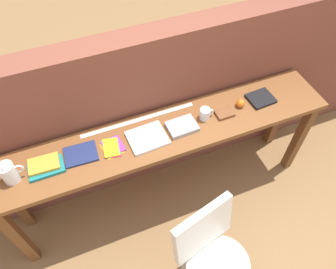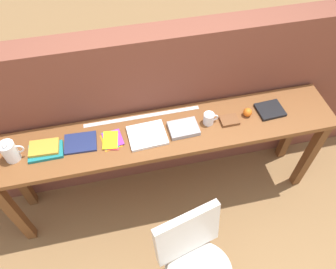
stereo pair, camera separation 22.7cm
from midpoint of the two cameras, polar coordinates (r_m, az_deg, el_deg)
ground_plane at (r=2.93m, az=-0.41°, el=-14.78°), size 40.00×40.00×0.00m
brick_wall_back at (r=2.64m, az=-5.62°, el=3.81°), size 6.00×0.20×1.47m
sideboard at (r=2.43m, az=-3.11°, el=-1.65°), size 2.50×0.44×0.88m
chair_white_moulded at (r=2.28m, az=4.81°, el=-20.21°), size 0.54×0.55×0.89m
pitcher_white at (r=2.30m, az=-28.56°, el=-6.06°), size 0.14×0.10×0.18m
book_stack_leftmost at (r=2.30m, az=-23.28°, el=-5.31°), size 0.23×0.16×0.05m
magazine_cycling at (r=2.29m, az=-17.72°, el=-3.47°), size 0.23×0.18×0.02m
pamphlet_pile_colourful at (r=2.27m, az=-12.55°, el=-2.37°), size 0.16×0.18×0.01m
book_open_centre at (r=2.28m, az=-6.48°, el=-0.78°), size 0.27×0.23×0.02m
book_grey_hardcover at (r=2.32m, az=-0.34°, el=1.22°), size 0.21×0.16×0.03m
mug at (r=2.37m, az=3.78°, el=3.45°), size 0.11×0.08×0.09m
leather_journal_brown at (r=2.43m, az=7.19°, el=3.55°), size 0.13×0.10×0.02m
sports_ball_small at (r=2.49m, az=9.98°, el=5.23°), size 0.06×0.06×0.06m
book_repair_rightmost at (r=2.59m, az=13.45°, el=5.97°), size 0.20×0.18×0.02m
ruler_metal_back_edge at (r=2.40m, az=-7.87°, el=2.37°), size 0.86×0.03×0.00m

